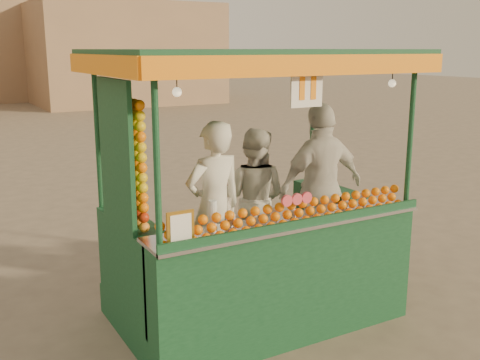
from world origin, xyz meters
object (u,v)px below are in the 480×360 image
vendor_left (214,207)px  vendor_right (321,187)px  vendor_middle (254,198)px  juice_cart (253,239)px

vendor_left → vendor_right: size_ratio=0.94×
vendor_left → vendor_middle: 0.83m
juice_cart → vendor_left: bearing=138.4°
vendor_right → juice_cart: bearing=11.1°
juice_cart → vendor_middle: (0.41, 0.67, 0.22)m
vendor_left → vendor_right: vendor_right is taller
vendor_right → vendor_left: bearing=-3.1°
vendor_middle → vendor_right: vendor_right is taller
vendor_left → vendor_middle: size_ratio=1.11×
vendor_middle → juice_cart: bearing=105.7°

